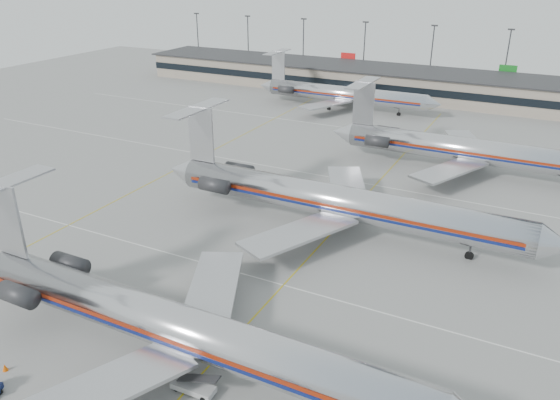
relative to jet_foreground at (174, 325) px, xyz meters
The scene contains 10 objects.
ground 6.18m from the jet_foreground, 57.73° to the left, with size 260.00×260.00×0.00m, color gray.
apron_markings 14.92m from the jet_foreground, 79.37° to the left, with size 160.00×0.15×0.02m, color silver.
terminal 102.24m from the jet_foreground, 88.50° to the left, with size 162.00×17.00×6.25m.
light_mast_row 116.36m from the jet_foreground, 88.68° to the left, with size 163.60×0.40×15.28m.
jet_foreground is the anchor object (origin of this frame).
jet_second_row 28.40m from the jet_foreground, 85.13° to the left, with size 50.41×29.68×13.19m.
jet_third_row 57.31m from the jet_foreground, 76.64° to the left, with size 45.86×28.21×12.54m.
jet_back_row 85.67m from the jet_foreground, 102.19° to the left, with size 41.94×25.80×11.47m.
belt_loader 5.04m from the jet_foreground, 34.04° to the right, with size 4.13×1.38×2.17m.
cone_left 14.09m from the jet_foreground, 148.42° to the right, with size 0.45×0.45×0.61m, color #EB5907.
Camera 1 is at (21.11, -32.17, 30.39)m, focal length 35.00 mm.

